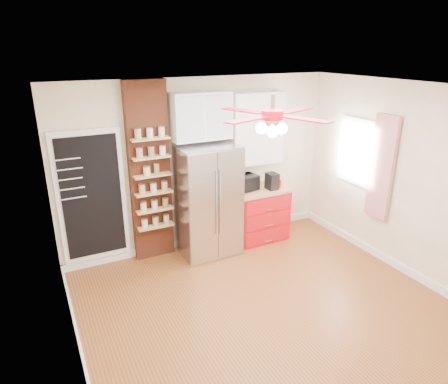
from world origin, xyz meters
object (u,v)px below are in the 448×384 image
fridge (207,201)px  canister_left (278,183)px  pantry_jar_oats (147,171)px  ceiling_fan (272,115)px  red_cabinet (259,213)px  coffee_maker (272,181)px  toaster_oven (244,183)px

fridge → canister_left: size_ratio=11.29×
pantry_jar_oats → ceiling_fan: bearing=-62.6°
fridge → red_cabinet: fridge is taller
fridge → ceiling_fan: ceiling_fan is taller
ceiling_fan → coffee_maker: size_ratio=5.16×
canister_left → toaster_oven: bearing=165.1°
red_cabinet → toaster_oven: 0.63m
fridge → coffee_maker: 1.15m
fridge → canister_left: (1.27, -0.05, 0.10)m
ceiling_fan → pantry_jar_oats: (-0.93, 1.79, -0.99)m
canister_left → pantry_jar_oats: size_ratio=1.27×
fridge → ceiling_fan: size_ratio=1.25×
red_cabinet → coffee_maker: coffee_maker is taller
fridge → toaster_oven: size_ratio=3.95×
fridge → pantry_jar_oats: (-0.88, 0.16, 0.56)m
coffee_maker → pantry_jar_oats: pantry_jar_oats is taller
toaster_oven → coffee_maker: bearing=-28.4°
ceiling_fan → coffee_maker: (1.09, 1.57, -1.39)m
toaster_oven → canister_left: 0.59m
toaster_oven → coffee_maker: coffee_maker is taller
ceiling_fan → coffee_maker: ceiling_fan is taller
coffee_maker → red_cabinet: bearing=145.1°
ceiling_fan → toaster_oven: 2.32m
red_cabinet → pantry_jar_oats: pantry_jar_oats is taller
red_cabinet → toaster_oven: (-0.27, 0.05, 0.57)m
fridge → toaster_oven: (0.70, 0.10, 0.15)m
fridge → canister_left: bearing=-2.2°
fridge → red_cabinet: (0.97, 0.05, -0.42)m
pantry_jar_oats → toaster_oven: bearing=-2.0°
red_cabinet → canister_left: 0.61m
red_cabinet → ceiling_fan: (-0.92, -1.68, 1.97)m
fridge → ceiling_fan: bearing=-88.2°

